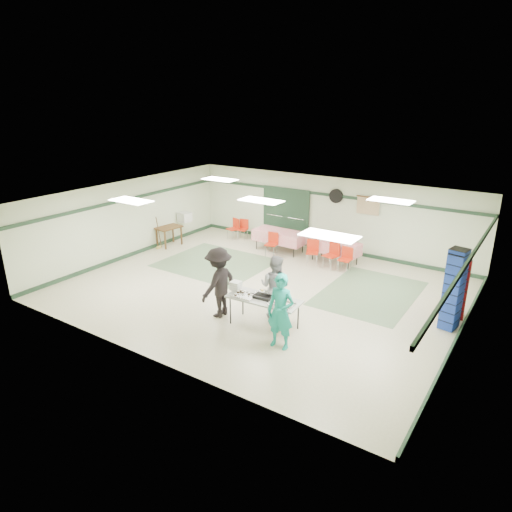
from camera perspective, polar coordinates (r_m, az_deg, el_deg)
The scene contains 42 objects.
floor at distance 13.58m, azimuth 0.59°, elevation -4.16°, with size 11.00×11.00×0.00m, color beige.
ceiling at distance 12.73m, azimuth 0.64°, elevation 7.04°, with size 11.00×11.00×0.00m, color white.
wall_back at distance 16.90m, azimuth 8.99°, elevation 5.25°, with size 11.00×11.00×0.00m, color beige.
wall_front at distance 9.89m, azimuth -13.80°, elevation -5.64°, with size 11.00×11.00×0.00m, color beige.
wall_left at distance 16.61m, azimuth -15.56°, elevation 4.52°, with size 9.00×9.00×0.00m, color beige.
wall_right at distance 11.28m, azimuth 24.80°, elevation -3.72°, with size 9.00×9.00×0.00m, color beige.
trim_back at distance 16.71m, azimuth 9.07°, elevation 7.55°, with size 11.00×0.06×0.10m, color #1F3A27.
baseboard_back at distance 17.23m, azimuth 8.72°, elevation 1.07°, with size 11.00×0.06×0.12m, color #1F3A27.
trim_left at distance 16.43m, azimuth -15.72°, elevation 6.86°, with size 9.00×0.06×0.10m, color #1F3A27.
baseboard_left at distance 16.95m, azimuth -15.10°, elevation 0.29°, with size 9.00×0.06×0.12m, color #1F3A27.
trim_right at distance 11.05m, azimuth 25.16°, elevation -0.35°, with size 9.00×0.06×0.10m, color #1F3A27.
baseboard_right at distance 11.82m, azimuth 23.77°, elevation -9.46°, with size 9.00×0.06×0.12m, color #1F3A27.
green_patch_a at distance 15.69m, azimuth -5.08°, elevation -0.87°, with size 3.50×3.00×0.01m, color #627F5C.
green_patch_b at distance 13.70m, azimuth 13.99°, elevation -4.53°, with size 2.50×3.50×0.01m, color #627F5C.
double_door_left at distance 17.91m, azimuth 2.45°, elevation 5.30°, with size 0.90×0.06×2.10m, color gray.
double_door_right at distance 17.45m, azimuth 5.12°, elevation 4.86°, with size 0.90×0.06×2.10m, color gray.
door_frame at distance 17.66m, azimuth 3.72°, elevation 5.07°, with size 2.00×0.03×2.15m, color #1F3A27.
wall_fan at distance 16.57m, azimuth 9.97°, elevation 7.40°, with size 0.50×0.50×0.10m, color black.
scroll_banner at distance 16.18m, azimuth 13.83°, elevation 6.11°, with size 0.80×0.02×0.60m, color tan.
serving_table at distance 11.20m, azimuth 1.00°, elevation -5.53°, with size 1.88×0.86×0.76m.
sheet_tray_right at distance 10.84m, azimuth 3.27°, elevation -6.11°, with size 0.56×0.42×0.02m, color silver.
sheet_tray_mid at distance 11.33m, azimuth 1.15°, elevation -4.90°, with size 0.56×0.42×0.02m, color silver.
sheet_tray_left at distance 11.29m, azimuth -1.52°, elevation -4.98°, with size 0.56×0.42×0.02m, color silver.
baking_pan at distance 11.17m, azimuth 0.88°, elevation -5.11°, with size 0.45×0.28×0.08m, color black.
foam_box_stack at distance 11.61m, azimuth -2.54°, elevation -3.72°, with size 0.25×0.23×0.23m, color white.
volunteer_teal at distance 10.26m, azimuth 3.09°, elevation -6.96°, with size 0.65×0.42×1.78m, color teal.
volunteer_grey at distance 11.65m, azimuth 2.38°, elevation -3.84°, with size 0.81×0.63×1.67m, color gray.
volunteer_dark at distance 11.70m, azimuth -4.67°, elevation -3.32°, with size 1.20×0.69×1.85m, color black.
dining_table_a at distance 15.75m, azimuth 9.85°, elevation 1.18°, with size 1.78×0.98×0.77m.
dining_table_b at distance 16.70m, azimuth 2.95°, elevation 2.51°, with size 1.94×0.90×0.77m.
chair_a at distance 15.20m, azimuth 9.53°, elevation 0.42°, with size 0.51×0.51×0.89m.
chair_b at distance 15.49m, azimuth 7.09°, elevation 0.83°, with size 0.52×0.52×0.86m.
chair_c at distance 15.04m, azimuth 11.20°, elevation -0.10°, with size 0.38×0.38×0.81m.
chair_d at distance 16.23m, azimuth 2.05°, elevation 1.81°, with size 0.45×0.45×0.84m.
chair_loose_a at distance 18.12m, azimuth -1.61°, elevation 3.63°, with size 0.43×0.43×0.80m.
chair_loose_b at distance 18.13m, azimuth -2.73°, elevation 3.69°, with size 0.48×0.48×0.83m.
crate_stack_blue_a at distance 12.04m, azimuth 23.48°, elevation -3.80°, with size 0.39×0.39×2.05m, color #1B3FA2.
crate_stack_red at distance 12.73m, azimuth 23.94°, elevation -3.62°, with size 0.42×0.42×1.63m, color maroon.
crate_stack_blue_b at distance 11.97m, azimuth 23.37°, elevation -4.16°, with size 0.37×0.37×1.95m, color #1B3FA2.
printer_table at distance 17.55m, azimuth -10.85°, elevation 3.31°, with size 0.73×1.02×0.74m.
office_printer at distance 18.11m, azimuth -8.92°, elevation 4.84°, with size 0.46×0.40×0.37m, color silver.
broom at distance 17.31m, azimuth -12.06°, elevation 2.93°, with size 0.03×0.03×1.22m, color brown.
Camera 1 is at (6.75, -10.43, 5.47)m, focal length 32.00 mm.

